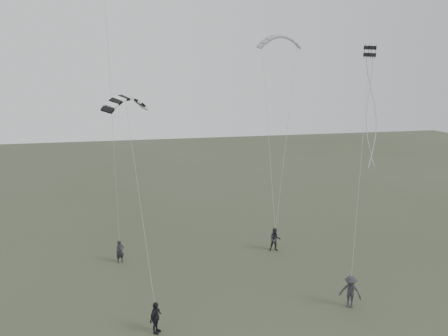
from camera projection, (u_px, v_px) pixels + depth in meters
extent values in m
plane|color=#383F2A|center=(225.00, 304.00, 25.62)|extent=(140.00, 140.00, 0.00)
imported|color=black|center=(120.00, 252.00, 31.24)|extent=(0.69, 0.57, 1.63)
imported|color=#26262B|center=(275.00, 240.00, 33.31)|extent=(0.99, 0.84, 1.80)
imported|color=black|center=(156.00, 318.00, 22.60)|extent=(0.91, 1.06, 1.71)
imported|color=#2C2B31|center=(350.00, 292.00, 25.11)|extent=(1.43, 1.32, 1.93)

